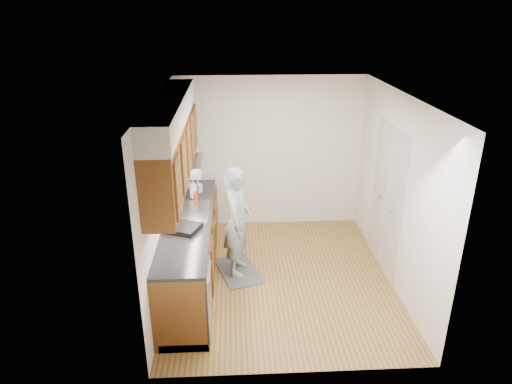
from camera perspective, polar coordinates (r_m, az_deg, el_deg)
floor at (r=6.41m, az=2.96°, el=-10.68°), size 3.50×3.50×0.00m
ceiling at (r=5.46m, az=3.48°, el=11.88°), size 3.50×3.50×0.00m
wall_left at (r=5.86m, az=-11.56°, el=-0.60°), size 0.02×3.50×2.50m
wall_right at (r=6.16m, az=17.21°, el=-0.01°), size 0.02×3.50×2.50m
wall_back at (r=7.46m, az=1.79°, el=4.87°), size 3.00×0.02×2.50m
counter at (r=6.15m, az=-8.23°, el=-7.10°), size 0.64×2.80×1.30m
upper_cabinets at (r=5.65m, az=-10.34°, el=6.16°), size 0.47×2.80×1.21m
closet_door at (r=6.50m, az=16.03°, el=-0.84°), size 0.02×1.22×2.05m
floor_mat at (r=6.54m, az=-2.24°, el=-9.81°), size 0.72×0.95×0.02m
person at (r=6.12m, az=-2.36°, el=-2.81°), size 0.49×0.67×1.75m
soap_bottle_a at (r=6.50m, az=-7.84°, el=0.49°), size 0.15×0.15×0.30m
soap_bottle_b at (r=6.71m, az=-7.24°, el=0.75°), size 0.12×0.12×0.20m
soap_bottle_c at (r=6.87m, az=-8.60°, el=1.06°), size 0.19×0.19×0.17m
soda_can at (r=6.44m, az=-7.48°, el=-0.55°), size 0.08×0.08×0.13m
dish_rack at (r=5.64m, az=-9.16°, el=-4.45°), size 0.49×0.46×0.06m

